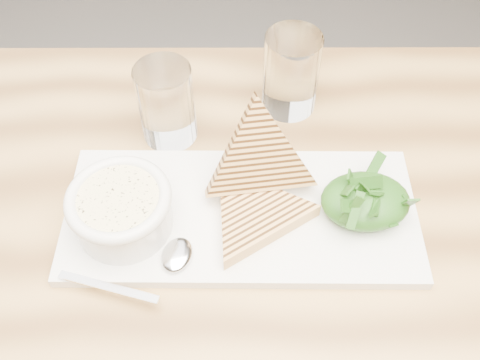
{
  "coord_description": "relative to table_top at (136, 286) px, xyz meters",
  "views": [
    {
      "loc": [
        -0.07,
        -0.34,
        1.31
      ],
      "look_at": [
        -0.05,
        0.04,
        0.81
      ],
      "focal_mm": 40.0,
      "sensor_mm": 36.0,
      "label": 1
    }
  ],
  "objects": [
    {
      "name": "table_leg_br",
      "position": [
        0.56,
        0.36,
        -0.38
      ],
      "size": [
        0.06,
        0.06,
        0.72
      ],
      "primitive_type": "cylinder",
      "color": "#B28446",
      "rests_on": "ground"
    },
    {
      "name": "table_top",
      "position": [
        0.0,
        0.0,
        0.0
      ],
      "size": [
        1.28,
        0.9,
        0.04
      ],
      "primitive_type": "cube",
      "rotation": [
        0.0,
        0.0,
        -0.07
      ],
      "color": "#B28446",
      "rests_on": "ground"
    },
    {
      "name": "glass_near",
      "position": [
        0.04,
        0.22,
        0.08
      ],
      "size": [
        0.07,
        0.07,
        0.11
      ],
      "primitive_type": "cylinder",
      "color": "white",
      "rests_on": "table_top"
    },
    {
      "name": "salad_base",
      "position": [
        0.27,
        0.06,
        0.05
      ],
      "size": [
        0.11,
        0.08,
        0.04
      ],
      "primitive_type": "ellipsoid",
      "color": "#144A0F",
      "rests_on": "platter"
    },
    {
      "name": "sandwich_lean",
      "position": [
        0.15,
        0.11,
        0.09
      ],
      "size": [
        0.17,
        0.16,
        0.18
      ],
      "primitive_type": null,
      "rotation": [
        1.07,
        0.0,
        0.07
      ],
      "color": "tan",
      "rests_on": "sandwich_flat"
    },
    {
      "name": "spoon_bowl",
      "position": [
        0.05,
        0.01,
        0.04
      ],
      "size": [
        0.05,
        0.06,
        0.01
      ],
      "primitive_type": "ellipsoid",
      "rotation": [
        0.0,
        0.0,
        -0.34
      ],
      "color": "silver",
      "rests_on": "platter"
    },
    {
      "name": "bowl_rim",
      "position": [
        -0.01,
        0.06,
        0.09
      ],
      "size": [
        0.12,
        0.12,
        0.01
      ],
      "primitive_type": "torus",
      "color": "white",
      "rests_on": "soup_bowl"
    },
    {
      "name": "sandwich_flat",
      "position": [
        0.14,
        0.06,
        0.04
      ],
      "size": [
        0.21,
        0.21,
        0.02
      ],
      "primitive_type": null,
      "rotation": [
        0.0,
        0.0,
        0.51
      ],
      "color": "tan",
      "rests_on": "platter"
    },
    {
      "name": "glass_far",
      "position": [
        0.21,
        0.27,
        0.08
      ],
      "size": [
        0.08,
        0.08,
        0.12
      ],
      "primitive_type": "cylinder",
      "color": "white",
      "rests_on": "table_top"
    },
    {
      "name": "platter",
      "position": [
        0.13,
        0.07,
        0.03
      ],
      "size": [
        0.44,
        0.22,
        0.01
      ],
      "primitive_type": "cube",
      "rotation": [
        0.0,
        0.0,
        -0.08
      ],
      "color": "white",
      "rests_on": "table_top"
    },
    {
      "name": "spoon_handle",
      "position": [
        -0.02,
        -0.02,
        0.04
      ],
      "size": [
        0.11,
        0.05,
        0.0
      ],
      "primitive_type": "cube",
      "rotation": [
        0.0,
        0.0,
        -0.34
      ],
      "color": "silver",
      "rests_on": "platter"
    },
    {
      "name": "soup_bowl",
      "position": [
        -0.01,
        0.06,
        0.06
      ],
      "size": [
        0.11,
        0.11,
        0.04
      ],
      "primitive_type": "cylinder",
      "color": "white",
      "rests_on": "platter"
    },
    {
      "name": "arugula_pile",
      "position": [
        0.27,
        0.06,
        0.06
      ],
      "size": [
        0.11,
        0.1,
        0.05
      ],
      "primitive_type": null,
      "color": "#2E5419",
      "rests_on": "platter"
    },
    {
      "name": "soup",
      "position": [
        -0.01,
        0.06,
        0.08
      ],
      "size": [
        0.1,
        0.1,
        0.01
      ],
      "primitive_type": "cylinder",
      "color": "beige",
      "rests_on": "soup_bowl"
    }
  ]
}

